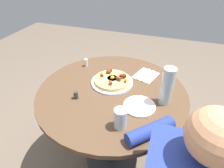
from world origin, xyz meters
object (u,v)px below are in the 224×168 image
Objects in this scene: salt_shaker at (86,63)px; dining_table at (112,110)px; fork at (148,76)px; pizza_plate at (112,82)px; knife at (144,74)px; water_bottle at (167,86)px; water_glass at (120,118)px; bread_plate at (139,106)px; pepper_shaker at (76,95)px; breakfast_pizza at (112,80)px.

dining_table is at bearing -38.95° from salt_shaker.
fork is at bearing 50.76° from dining_table.
dining_table is 3.40× the size of pizza_plate.
pizza_plate is at bearing -30.36° from salt_shaker.
water_bottle is (0.17, -0.27, 0.11)m from knife.
water_bottle is (0.20, 0.27, 0.06)m from water_glass.
knife is (-0.04, 0.35, 0.00)m from bread_plate.
water_bottle is 0.54m from pepper_shaker.
salt_shaker is at bearing 158.31° from water_bottle.
bread_plate is 3.20× the size of salt_shaker.
pizza_plate is 5.78× the size of pepper_shaker.
salt_shaker is (-0.27, 0.16, 0.00)m from breakfast_pizza.
bread_plate is 0.39m from pepper_shaker.
pepper_shaker reaches higher than pizza_plate.
pizza_plate is 0.26m from knife.
water_glass is at bearing -164.55° from knife.
pizza_plate is (-0.03, 0.08, 0.18)m from dining_table.
water_glass is at bearing -109.55° from bread_plate.
pizza_plate is at bearing 143.78° from fork.
knife is at bearing 123.04° from water_bottle.
knife is at bearing 42.31° from pizza_plate.
fork is 0.49m from salt_shaker.
pepper_shaker reaches higher than bread_plate.
water_glass reaches higher than fork.
breakfast_pizza is at bearing 54.96° from pepper_shaker.
fork is 0.53m from water_glass.
knife is at bearing 1.89° from salt_shaker.
fork is at bearing -90.00° from knife.
water_glass is at bearing -22.52° from pepper_shaker.
breakfast_pizza reaches higher than salt_shaker.
breakfast_pizza reaches higher than bread_plate.
fork is 0.54m from pepper_shaker.
knife reaches higher than dining_table.
water_bottle is at bearing -14.50° from pizza_plate.
fork reaches higher than dining_table.
pizza_plate is 0.39m from water_bottle.
salt_shaker reaches higher than pizza_plate.
water_bottle is 4.75× the size of pepper_shaker.
breakfast_pizza reaches higher than knife.
breakfast_pizza reaches higher than pizza_plate.
water_bottle is at bearing -2.20° from dining_table.
pizza_plate is 1.60× the size of knife.
dining_table is at bearing 153.77° from bread_plate.
pizza_plate is at bearing 107.85° from dining_table.
water_bottle is (0.34, -0.01, 0.30)m from dining_table.
bread_plate is 0.20m from water_glass.
bread_plate is at bearing -26.23° from dining_table.
knife is (0.19, 0.17, 0.00)m from pizza_plate.
salt_shaker is at bearing 149.64° from pizza_plate.
water_bottle is at bearing 53.76° from water_glass.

